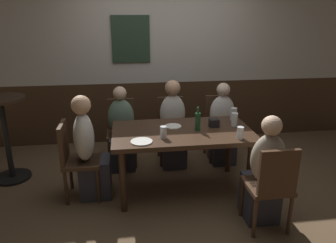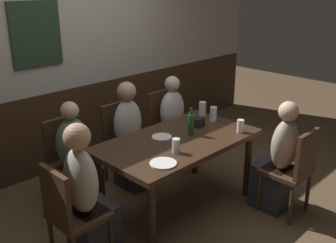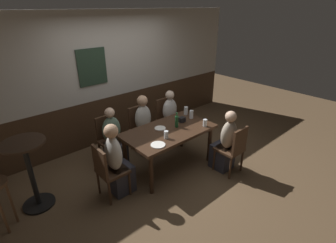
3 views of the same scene
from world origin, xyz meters
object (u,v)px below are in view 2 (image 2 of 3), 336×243
at_px(chair_left_far, 68,157).
at_px(plate_white_small, 162,137).
at_px(chair_mid_far, 122,138).
at_px(person_right_near, 278,165).
at_px(chair_head_west, 70,211).
at_px(pint_glass_amber, 202,109).
at_px(person_left_far, 77,166).
at_px(condiment_caddy, 198,122).
at_px(plate_white_large, 163,163).
at_px(person_head_west, 88,203).
at_px(chair_right_far, 165,123).
at_px(tumbler_short, 213,115).
at_px(beer_bottle_green, 191,124).
at_px(person_right_far, 175,129).
at_px(pint_glass_stout, 176,147).
at_px(chair_right_near, 294,167).
at_px(dining_table, 178,147).
at_px(beer_glass_tall, 240,127).
at_px(person_mid_far, 131,143).

xyz_separation_m(chair_left_far, plate_white_small, (0.60, -0.72, 0.25)).
distance_m(chair_mid_far, person_right_near, 1.69).
relative_size(chair_head_west, pint_glass_amber, 5.76).
xyz_separation_m(person_left_far, condiment_caddy, (1.07, -0.61, 0.33)).
distance_m(chair_head_west, plate_white_small, 1.15).
distance_m(chair_left_far, plate_white_large, 1.18).
height_order(chair_left_far, chair_mid_far, same).
bearing_deg(person_head_west, chair_right_far, 26.42).
relative_size(tumbler_short, beer_bottle_green, 0.57).
xyz_separation_m(person_head_west, person_right_far, (1.72, 0.69, -0.04)).
bearing_deg(plate_white_small, pint_glass_stout, -114.71).
xyz_separation_m(person_head_west, tumbler_short, (1.66, 0.08, 0.31)).
height_order(chair_mid_far, chair_right_near, same).
bearing_deg(chair_head_west, dining_table, 0.00).
xyz_separation_m(dining_table, chair_left_far, (-0.69, 0.85, -0.16)).
relative_size(chair_right_far, person_right_near, 0.79).
xyz_separation_m(chair_right_far, plate_white_large, (-1.16, -1.13, 0.25)).
height_order(beer_glass_tall, pint_glass_amber, pint_glass_amber).
distance_m(dining_table, chair_right_far, 1.11).
bearing_deg(pint_glass_stout, chair_left_far, 113.00).
height_order(chair_right_near, person_right_far, person_right_far).
distance_m(chair_right_near, plate_white_small, 1.27).
height_order(chair_mid_far, person_mid_far, person_mid_far).
bearing_deg(chair_head_west, person_mid_far, 30.09).
height_order(pint_glass_amber, condiment_caddy, pint_glass_amber).
distance_m(chair_right_far, person_head_west, 1.92).
relative_size(pint_glass_amber, condiment_caddy, 1.39).
bearing_deg(beer_bottle_green, pint_glass_amber, 28.94).
xyz_separation_m(chair_right_far, person_right_far, (0.00, -0.16, -0.04)).
bearing_deg(chair_left_far, person_left_far, -90.00).
distance_m(person_head_west, plate_white_large, 0.67).
bearing_deg(chair_left_far, pint_glass_amber, -23.01).
relative_size(person_mid_far, tumbler_short, 7.57).
distance_m(chair_mid_far, condiment_caddy, 0.91).
bearing_deg(person_mid_far, chair_head_west, -149.91).
xyz_separation_m(person_mid_far, condiment_caddy, (0.38, -0.61, 0.29)).
bearing_deg(person_head_west, dining_table, 0.00).
bearing_deg(chair_mid_far, condiment_caddy, -63.61).
bearing_deg(chair_left_far, tumbler_short, -30.64).
xyz_separation_m(plate_white_large, plate_white_small, (0.39, 0.41, 0.00)).
bearing_deg(chair_mid_far, beer_glass_tall, -64.64).
bearing_deg(beer_bottle_green, dining_table, 176.37).
bearing_deg(plate_white_large, dining_table, 30.65).
bearing_deg(chair_right_near, person_right_far, 90.00).
distance_m(person_left_far, beer_glass_tall, 1.63).
height_order(chair_left_far, person_left_far, person_left_far).
bearing_deg(person_right_far, chair_head_west, -159.85).
relative_size(plate_white_large, plate_white_small, 1.17).
relative_size(person_right_near, plate_white_small, 5.84).
bearing_deg(tumbler_short, person_left_far, 154.97).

